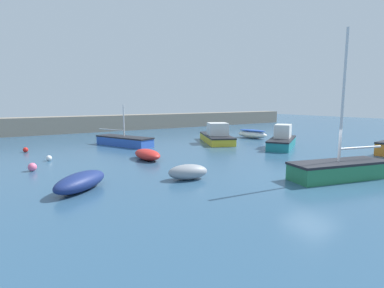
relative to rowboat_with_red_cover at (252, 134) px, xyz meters
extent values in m
cube|color=#2D5170|center=(-9.58, -14.00, -0.56)|extent=(120.00, 120.00, 0.20)
cube|color=gray|center=(-9.58, 16.32, 0.55)|extent=(61.16, 2.63, 2.04)
ellipsoid|color=white|center=(0.00, 0.00, -0.09)|extent=(1.93, 3.64, 0.75)
ellipsoid|color=#23479E|center=(0.00, 0.00, 0.34)|extent=(1.74, 3.28, 0.24)
ellipsoid|color=navy|center=(-19.84, -9.67, -0.06)|extent=(3.14, 2.86, 0.80)
cube|color=teal|center=(-2.69, -6.23, -0.12)|extent=(5.41, 4.32, 0.69)
cube|color=black|center=(-2.69, -6.23, 0.28)|extent=(5.52, 4.41, 0.12)
cube|color=silver|center=(-2.35, -6.02, 0.85)|extent=(2.20, 2.02, 1.25)
ellipsoid|color=gray|center=(-14.89, -10.65, -0.08)|extent=(2.21, 1.53, 0.76)
ellipsoid|color=red|center=(-14.41, -4.80, -0.12)|extent=(1.36, 2.78, 0.69)
cube|color=#287A4C|center=(-8.49, -14.71, -0.07)|extent=(5.32, 2.78, 0.78)
cube|color=black|center=(-8.49, -14.71, 0.38)|extent=(5.42, 2.84, 0.12)
cylinder|color=silver|center=(-8.49, -14.71, 3.61)|extent=(0.13, 0.13, 6.58)
cylinder|color=silver|center=(-7.16, -15.04, 1.06)|extent=(2.67, 0.78, 0.11)
cube|color=yellow|center=(-5.23, -0.53, -0.16)|extent=(4.59, 6.48, 0.61)
cube|color=black|center=(-5.23, -0.53, 0.20)|extent=(4.69, 6.61, 0.12)
cube|color=silver|center=(-5.43, -0.94, 0.78)|extent=(2.35, 2.39, 1.28)
cube|color=#2D56B7|center=(-13.37, 2.24, -0.12)|extent=(3.63, 5.74, 0.69)
cube|color=black|center=(-13.37, 2.24, 0.29)|extent=(3.70, 5.86, 0.12)
cylinder|color=silver|center=(-13.37, 2.24, 1.68)|extent=(0.11, 0.11, 2.90)
cylinder|color=silver|center=(-14.01, 3.76, 0.86)|extent=(1.36, 3.06, 0.09)
sphere|color=red|center=(-21.03, 3.01, -0.27)|extent=(0.38, 0.38, 0.38)
sphere|color=#EA668C|center=(-21.24, -4.35, -0.23)|extent=(0.47, 0.47, 0.47)
sphere|color=white|center=(-20.03, -1.65, -0.28)|extent=(0.36, 0.36, 0.36)
camera|label=1|loc=(-22.73, -23.00, 3.43)|focal=28.00mm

